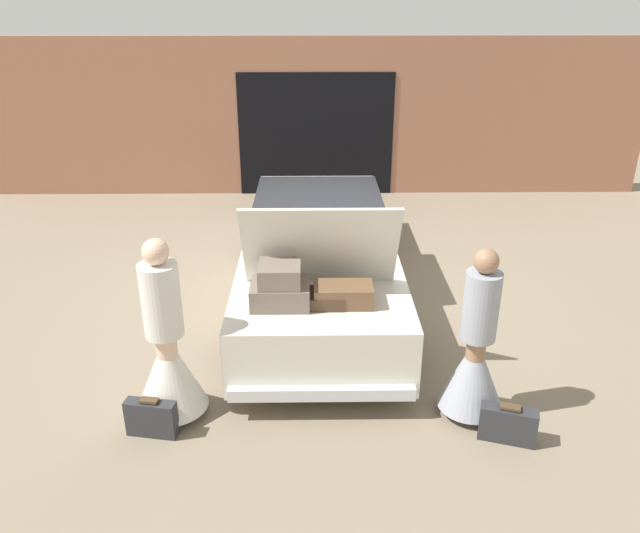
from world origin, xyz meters
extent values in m
plane|color=#7F705B|center=(0.00, 0.00, 0.00)|extent=(40.00, 40.00, 0.00)
cube|color=#9E664C|center=(0.00, 4.31, 1.40)|extent=(12.00, 0.12, 2.80)
cube|color=black|center=(0.00, 4.24, 1.10)|extent=(2.80, 0.02, 2.20)
cube|color=silver|center=(0.00, 0.00, 0.51)|extent=(1.75, 4.90, 0.67)
cube|color=#1E2328|center=(0.00, 0.29, 1.04)|extent=(1.54, 1.57, 0.39)
cylinder|color=black|center=(-0.81, 1.52, 0.32)|extent=(0.18, 0.65, 0.65)
cylinder|color=black|center=(0.81, 1.52, 0.32)|extent=(0.18, 0.65, 0.65)
cylinder|color=black|center=(-0.81, -1.47, 0.32)|extent=(0.18, 0.65, 0.65)
cylinder|color=black|center=(0.81, -1.47, 0.32)|extent=(0.18, 0.65, 0.65)
cube|color=silver|center=(0.00, -2.49, 0.28)|extent=(1.66, 0.10, 0.12)
cube|color=silver|center=(0.00, -1.58, 1.31)|extent=(1.49, 0.49, 0.93)
cube|color=#75665B|center=(-0.38, -1.88, 0.95)|extent=(0.55, 0.41, 0.22)
cube|color=brown|center=(0.21, -1.88, 0.94)|extent=(0.55, 0.32, 0.20)
cube|color=#75665B|center=(-0.38, -1.88, 1.16)|extent=(0.38, 0.38, 0.20)
cube|color=#473323|center=(0.00, -1.88, 0.91)|extent=(0.44, 0.33, 0.12)
cylinder|color=beige|center=(-1.35, -2.38, 0.42)|extent=(0.18, 0.18, 0.83)
cone|color=silver|center=(-1.35, -2.38, 0.46)|extent=(0.64, 0.64, 0.75)
cylinder|color=silver|center=(-1.35, -2.38, 1.16)|extent=(0.34, 0.34, 0.66)
sphere|color=beige|center=(-1.35, -2.38, 1.60)|extent=(0.23, 0.23, 0.23)
cylinder|color=#997051|center=(1.35, -2.40, 0.39)|extent=(0.17, 0.17, 0.78)
cone|color=#9399A3|center=(1.35, -2.40, 0.43)|extent=(0.59, 0.59, 0.71)
cylinder|color=#9399A3|center=(1.35, -2.40, 1.10)|extent=(0.31, 0.31, 0.62)
sphere|color=#997051|center=(1.35, -2.40, 1.51)|extent=(0.21, 0.21, 0.21)
cube|color=#2D2D33|center=(-1.47, -2.68, 0.17)|extent=(0.46, 0.20, 0.33)
cube|color=#4C3823|center=(-1.47, -2.68, 0.35)|extent=(0.17, 0.10, 0.02)
cube|color=#2D2D33|center=(1.58, -2.80, 0.16)|extent=(0.50, 0.28, 0.32)
cube|color=#4C3823|center=(1.58, -2.80, 0.34)|extent=(0.18, 0.13, 0.02)
camera|label=1|loc=(-0.08, -7.06, 3.57)|focal=35.00mm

